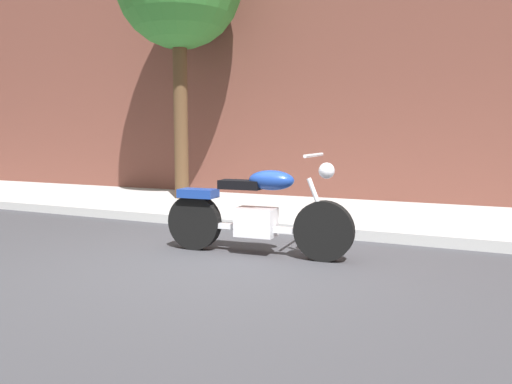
{
  "coord_description": "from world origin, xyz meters",
  "views": [
    {
      "loc": [
        2.51,
        -4.45,
        1.31
      ],
      "look_at": [
        0.15,
        0.54,
        0.71
      ],
      "focal_mm": 35.13,
      "sensor_mm": 36.0,
      "label": 1
    }
  ],
  "objects": [
    {
      "name": "building_facade",
      "position": [
        0.0,
        5.18,
        3.63
      ],
      "size": [
        24.49,
        0.5,
        7.26
      ],
      "primitive_type": "cube",
      "color": "brown",
      "rests_on": "ground"
    },
    {
      "name": "motorcycle",
      "position": [
        0.15,
        0.55,
        0.46
      ],
      "size": [
        2.2,
        0.7,
        1.15
      ],
      "color": "black",
      "rests_on": "ground"
    },
    {
      "name": "ground_plane",
      "position": [
        0.0,
        0.0,
        0.0
      ],
      "size": [
        60.0,
        60.0,
        0.0
      ],
      "primitive_type": "plane",
      "color": "#38383D"
    },
    {
      "name": "sidewalk",
      "position": [
        0.0,
        3.36,
        0.07
      ],
      "size": [
        24.49,
        3.13,
        0.14
      ],
      "primitive_type": "cube",
      "color": "#AEAEAE",
      "rests_on": "ground"
    }
  ]
}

